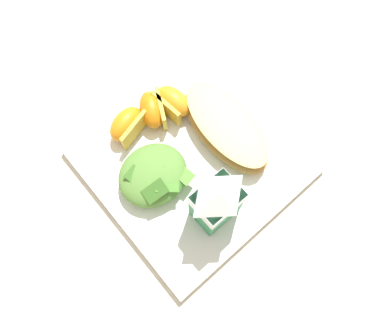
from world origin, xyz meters
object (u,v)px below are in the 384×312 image
Objects in this scene: milk_carton at (217,202)px; orange_wedge_rear at (127,125)px; white_plate at (192,160)px; orange_wedge_front at (173,102)px; green_salad_pile at (153,175)px; orange_wedge_middle at (152,110)px; paper_napkin at (71,259)px; cheesy_pizza_bread at (224,125)px.

milk_carton reaches higher than orange_wedge_rear.
orange_wedge_front is (-0.03, -0.08, 0.03)m from white_plate.
milk_carton is 0.18m from orange_wedge_rear.
white_plate is 2.80× the size of green_salad_pile.
orange_wedge_middle reaches higher than paper_napkin.
white_plate is at bearing 68.52° from orange_wedge_front.
green_salad_pile is at bearing -176.48° from paper_napkin.
orange_wedge_front is at bearing -110.51° from milk_carton.
orange_wedge_front is 0.91× the size of orange_wedge_middle.
orange_wedge_front is 0.08m from orange_wedge_rear.
green_salad_pile is at bearing 52.59° from orange_wedge_middle.
cheesy_pizza_bread is 2.76× the size of orange_wedge_front.
white_plate is 0.22m from paper_napkin.
orange_wedge_front is (-0.09, -0.07, -0.00)m from green_salad_pile.
white_plate is 1.60× the size of cheesy_pizza_bread.
orange_wedge_front is at bearing -111.48° from white_plate.
green_salad_pile is 0.10m from milk_carton.
orange_wedge_middle is at bearing -127.41° from green_salad_pile.
milk_carton is (-0.03, 0.09, 0.04)m from green_salad_pile.
orange_wedge_rear is at bearing -151.78° from paper_napkin.
orange_wedge_rear is at bearing -85.38° from milk_carton.
orange_wedge_rear is (-0.02, -0.09, -0.00)m from green_salad_pile.
milk_carton is 1.64× the size of orange_wedge_rear.
orange_wedge_front is (-0.06, -0.16, -0.04)m from milk_carton.
orange_wedge_front is 0.27m from paper_napkin.
milk_carton reaches higher than paper_napkin.
paper_napkin is (0.29, 0.00, -0.03)m from cheesy_pizza_bread.
orange_wedge_middle is 0.04m from orange_wedge_rear.
white_plate is at bearing 113.81° from orange_wedge_rear.
orange_wedge_middle is 1.04× the size of orange_wedge_rear.
milk_carton is 0.18m from orange_wedge_front.
orange_wedge_rear is at bearing -7.34° from orange_wedge_middle.
orange_wedge_rear reaches higher than white_plate.
white_plate is at bearing 3.00° from cheesy_pizza_bread.
paper_napkin is at bearing -0.36° from white_plate.
orange_wedge_rear is at bearing -102.71° from green_salad_pile.
orange_wedge_front is at bearing 168.65° from orange_wedge_rear.
paper_napkin is (0.18, 0.10, -0.03)m from orange_wedge_rear.
orange_wedge_middle and orange_wedge_rear have the same top height.
cheesy_pizza_bread is 1.75× the size of green_salad_pile.
orange_wedge_rear reaches higher than paper_napkin.
milk_carton reaches higher than green_salad_pile.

